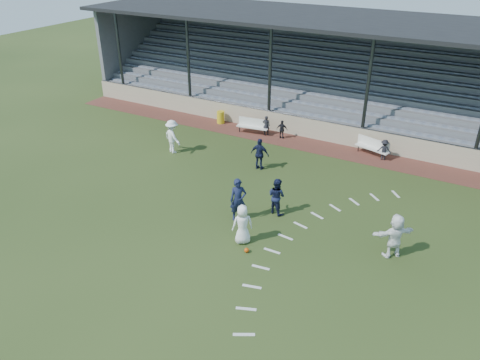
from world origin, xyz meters
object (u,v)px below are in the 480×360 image
at_px(bench_left, 253,125).
at_px(player_white_lead, 242,224).
at_px(bench_right, 373,146).
at_px(trash_bin, 221,117).
at_px(player_navy_lead, 238,200).
at_px(football, 247,250).

distance_m(bench_left, player_white_lead, 11.64).
height_order(bench_right, trash_bin, bench_right).
xyz_separation_m(bench_left, player_navy_lead, (4.02, -9.09, 0.40)).
relative_size(player_white_lead, player_navy_lead, 0.87).
distance_m(player_white_lead, player_navy_lead, 1.74).
distance_m(bench_right, football, 11.61).
height_order(bench_left, trash_bin, bench_left).
bearing_deg(bench_left, player_navy_lead, -73.73).
relative_size(bench_right, player_white_lead, 1.18).
xyz_separation_m(bench_left, football, (5.49, -11.04, -0.49)).
bearing_deg(bench_left, bench_right, -4.41).
bearing_deg(bench_right, bench_left, -160.26).
bearing_deg(football, player_navy_lead, 127.07).
xyz_separation_m(bench_left, bench_right, (7.38, 0.41, 0.00)).
bearing_deg(trash_bin, football, -54.71).
distance_m(bench_right, trash_bin, 10.07).
distance_m(bench_right, player_navy_lead, 10.08).
distance_m(trash_bin, player_white_lead, 13.46).
relative_size(football, player_navy_lead, 0.10).
bearing_deg(bench_left, player_white_lead, -72.08).
distance_m(bench_left, bench_right, 7.39).
height_order(bench_right, player_white_lead, player_white_lead).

